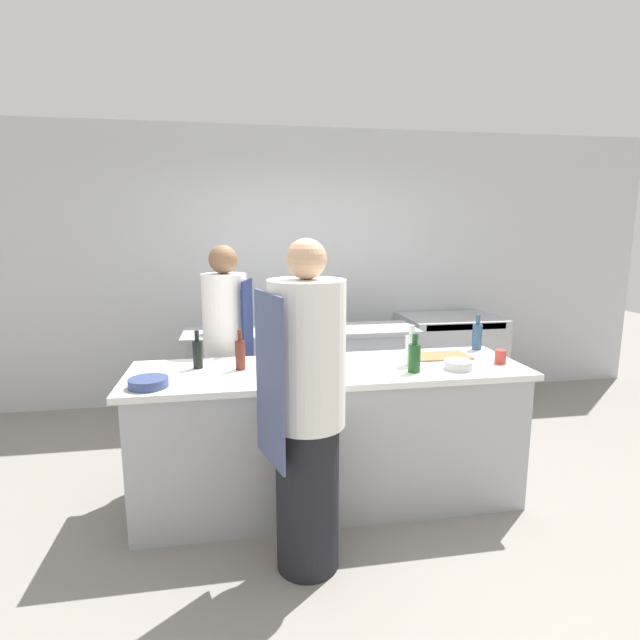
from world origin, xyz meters
The scene contains 19 objects.
ground_plane centered at (0.00, 0.00, 0.00)m, with size 16.00×16.00×0.00m, color gray.
wall_back centered at (0.00, 2.13, 1.40)m, with size 8.00×0.06×2.80m.
prep_counter centered at (0.00, 0.00, 0.46)m, with size 2.55×0.77×0.91m.
pass_counter centered at (-0.01, 1.27, 0.46)m, with size 2.08×0.56×0.91m.
oven_range centered at (1.61, 1.71, 0.45)m, with size 0.96×0.74×0.91m.
chef_at_prep_near centered at (-0.25, -0.65, 0.87)m, with size 0.45×0.43×1.75m.
chef_at_stove centered at (-0.66, 0.66, 0.85)m, with size 0.38×0.36×1.68m.
bottle_olive_oil centered at (0.54, -0.03, 1.02)m, with size 0.08×0.08×0.27m.
bottle_vinegar centered at (1.17, 0.30, 1.02)m, with size 0.07×0.07×0.26m.
bottle_wine centered at (0.50, -0.19, 1.01)m, with size 0.08×0.08×0.25m.
bottle_cooking_oil centered at (-0.83, 0.13, 1.01)m, with size 0.06×0.06×0.25m.
bottle_sauce centered at (-0.57, 0.05, 1.02)m, with size 0.06×0.06×0.26m.
bottle_water centered at (-0.01, -0.29, 1.01)m, with size 0.09×0.09×0.23m.
bowl_mixing_large centered at (0.80, -0.18, 0.94)m, with size 0.18×0.18×0.06m.
bowl_prep_small centered at (-1.09, -0.22, 0.94)m, with size 0.22×0.22×0.05m.
bowl_ceramic_blue centered at (-0.04, 0.05, 0.95)m, with size 0.28×0.28×0.07m.
cup centered at (1.14, -0.10, 0.96)m, with size 0.07×0.07×0.09m.
cutting_board centered at (0.83, 0.14, 0.92)m, with size 0.38×0.24×0.01m.
stockpot centered at (-0.65, 1.24, 1.04)m, with size 0.27×0.27×0.26m.
Camera 1 is at (-0.59, -3.06, 1.80)m, focal length 28.00 mm.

